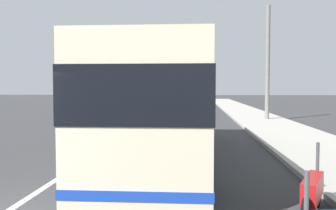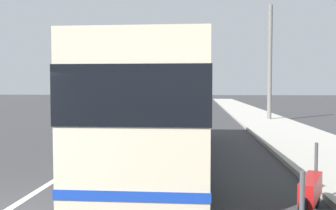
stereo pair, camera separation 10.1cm
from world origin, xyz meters
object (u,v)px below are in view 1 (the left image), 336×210
object	(u,v)px
utility_pole	(268,63)
coach_bus	(164,103)
car_side_street	(191,101)
car_ahead_same_lane	(156,98)
car_oncoming	(189,97)
motorcycle_mid_row	(313,193)
car_behind_bus	(137,102)

from	to	relation	value
utility_pole	coach_bus	bearing A→B (deg)	156.98
car_side_street	car_ahead_same_lane	distance (m)	13.17
car_ahead_same_lane	car_oncoming	bearing A→B (deg)	120.62
car_oncoming	utility_pole	distance (m)	34.22
car_side_street	utility_pole	world-z (taller)	utility_pole
motorcycle_mid_row	utility_pole	world-z (taller)	utility_pole
motorcycle_mid_row	car_behind_bus	xyz separation A→B (m)	(32.57, 8.70, 0.22)
coach_bus	car_side_street	distance (m)	32.89
car_behind_bus	car_oncoming	xyz separation A→B (m)	(19.44, -5.32, 0.04)
coach_bus	car_oncoming	size ratio (longest dim) A/B	2.82
car_side_street	car_behind_bus	world-z (taller)	car_behind_bus
car_side_street	car_behind_bus	xyz separation A→B (m)	(-5.11, 6.00, 0.00)
motorcycle_mid_row	car_behind_bus	size ratio (longest dim) A/B	0.44
car_behind_bus	car_ahead_same_lane	distance (m)	16.95
car_side_street	car_oncoming	size ratio (longest dim) A/B	1.09
coach_bus	car_oncoming	distance (m)	47.22
car_ahead_same_lane	car_oncoming	world-z (taller)	car_oncoming
car_side_street	car_behind_bus	distance (m)	7.88
motorcycle_mid_row	car_ahead_same_lane	world-z (taller)	car_ahead_same_lane
motorcycle_mid_row	car_oncoming	bearing A→B (deg)	28.41
car_oncoming	utility_pole	size ratio (longest dim) A/B	0.52
car_side_street	car_ahead_same_lane	world-z (taller)	car_side_street
motorcycle_mid_row	car_oncoming	xyz separation A→B (m)	(52.01, 3.39, 0.26)
coach_bus	car_ahead_same_lane	world-z (taller)	coach_bus
car_behind_bus	utility_pole	world-z (taller)	utility_pole
motorcycle_mid_row	car_ahead_same_lane	size ratio (longest dim) A/B	0.42
coach_bus	utility_pole	xyz separation A→B (m)	(13.70, -5.82, 2.14)
coach_bus	car_ahead_same_lane	xyz separation A→B (m)	(44.71, 5.46, -1.11)
car_side_street	utility_pole	xyz separation A→B (m)	(-19.16, -5.52, 3.25)
car_ahead_same_lane	coach_bus	bearing A→B (deg)	11.50
motorcycle_mid_row	car_side_street	world-z (taller)	car_side_street
car_oncoming	coach_bus	bearing A→B (deg)	-176.78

